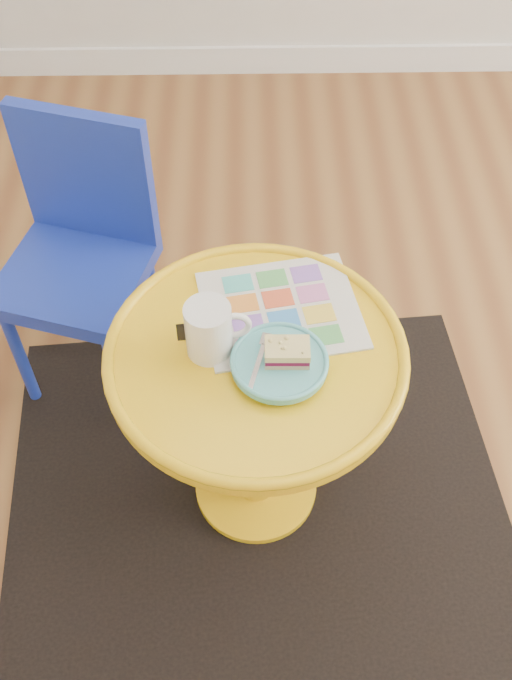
{
  "coord_description": "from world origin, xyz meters",
  "views": [
    {
      "loc": [
        -0.8,
        -0.99,
        1.84
      ],
      "look_at": [
        -0.78,
        -0.02,
        0.64
      ],
      "focal_mm": 40.0,
      "sensor_mm": 36.0,
      "label": 1
    }
  ],
  "objects_px": {
    "side_table": "(256,398)",
    "newspaper": "(281,310)",
    "plate": "(279,363)",
    "chair": "(81,246)",
    "mug": "(210,329)"
  },
  "relations": [
    {
      "from": "newspaper",
      "to": "mug",
      "type": "distance_m",
      "value": 0.19
    },
    {
      "from": "side_table",
      "to": "mug",
      "type": "height_order",
      "value": "mug"
    },
    {
      "from": "mug",
      "to": "newspaper",
      "type": "bearing_deg",
      "value": 29.34
    },
    {
      "from": "side_table",
      "to": "chair",
      "type": "bearing_deg",
      "value": 133.8
    },
    {
      "from": "chair",
      "to": "plate",
      "type": "relative_size",
      "value": 4.05
    },
    {
      "from": "newspaper",
      "to": "plate",
      "type": "xyz_separation_m",
      "value": [
        -0.01,
        -0.16,
        0.02
      ]
    },
    {
      "from": "side_table",
      "to": "newspaper",
      "type": "height_order",
      "value": "newspaper"
    },
    {
      "from": "chair",
      "to": "mug",
      "type": "distance_m",
      "value": 0.61
    },
    {
      "from": "side_table",
      "to": "mug",
      "type": "xyz_separation_m",
      "value": [
        -0.09,
        0.01,
        0.24
      ]
    },
    {
      "from": "chair",
      "to": "mug",
      "type": "relative_size",
      "value": 5.87
    },
    {
      "from": "newspaper",
      "to": "plate",
      "type": "relative_size",
      "value": 1.69
    },
    {
      "from": "side_table",
      "to": "mug",
      "type": "bearing_deg",
      "value": 174.05
    },
    {
      "from": "plate",
      "to": "mug",
      "type": "bearing_deg",
      "value": 159.02
    },
    {
      "from": "side_table",
      "to": "mug",
      "type": "distance_m",
      "value": 0.25
    },
    {
      "from": "side_table",
      "to": "newspaper",
      "type": "distance_m",
      "value": 0.21
    }
  ]
}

